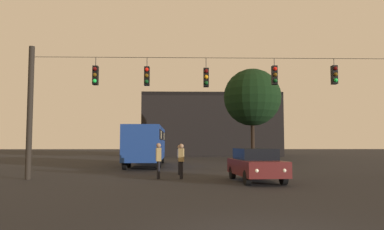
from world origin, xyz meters
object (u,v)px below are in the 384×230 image
object	(u,v)px
city_bus	(146,142)
pedestrian_crossing_center	(181,159)
pedestrian_crossing_right	(159,158)
pedestrian_crossing_left	(179,158)
tree_left_silhouette	(252,97)
car_near_right	(256,164)

from	to	relation	value
city_bus	pedestrian_crossing_center	xyz separation A→B (m)	(2.77, -11.02, -0.88)
city_bus	pedestrian_crossing_right	size ratio (longest dim) A/B	6.22
pedestrian_crossing_left	tree_left_silhouette	xyz separation A→B (m)	(7.25, 16.62, 5.48)
city_bus	car_near_right	xyz separation A→B (m)	(6.20, -12.45, -1.07)
car_near_right	city_bus	bearing A→B (deg)	116.50
tree_left_silhouette	pedestrian_crossing_left	bearing A→B (deg)	-113.57
city_bus	pedestrian_crossing_left	distance (m)	8.92
pedestrian_crossing_center	pedestrian_crossing_right	bearing A→B (deg)	179.95
pedestrian_crossing_right	tree_left_silhouette	distance (m)	21.57
city_bus	pedestrian_crossing_center	size ratio (longest dim) A/B	6.35
city_bus	tree_left_silhouette	xyz separation A→B (m)	(9.91, 8.16, 4.55)
city_bus	pedestrian_crossing_left	size ratio (longest dim) A/B	6.65
city_bus	pedestrian_crossing_center	world-z (taller)	city_bus
pedestrian_crossing_center	pedestrian_crossing_right	distance (m)	1.13
car_near_right	pedestrian_crossing_right	bearing A→B (deg)	162.67
city_bus	pedestrian_crossing_center	distance (m)	11.40
car_near_right	pedestrian_crossing_left	distance (m)	5.33
pedestrian_crossing_left	pedestrian_crossing_right	world-z (taller)	pedestrian_crossing_right
city_bus	pedestrian_crossing_left	world-z (taller)	city_bus
pedestrian_crossing_left	pedestrian_crossing_right	bearing A→B (deg)	-111.71
pedestrian_crossing_right	pedestrian_crossing_center	bearing A→B (deg)	-0.05
city_bus	tree_left_silhouette	bearing A→B (deg)	39.45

